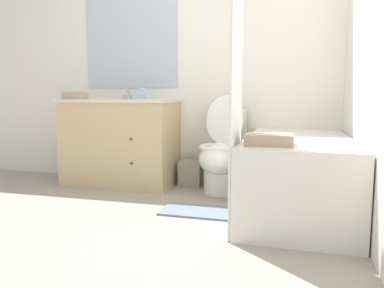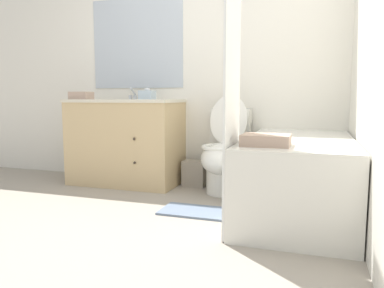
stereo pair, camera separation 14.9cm
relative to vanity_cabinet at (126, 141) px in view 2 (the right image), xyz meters
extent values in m
plane|color=gray|center=(0.78, -1.37, -0.44)|extent=(14.00, 14.00, 0.00)
cube|color=white|center=(0.78, 0.31, 0.81)|extent=(8.00, 0.05, 2.50)
cube|color=#B2BCC6|center=(0.00, 0.28, 1.00)|extent=(1.03, 0.01, 0.93)
cube|color=white|center=(2.13, -0.54, 0.81)|extent=(0.05, 2.66, 2.50)
cube|color=tan|center=(0.00, 0.00, -0.02)|extent=(1.08, 0.58, 0.83)
cube|color=beige|center=(0.00, 0.00, 0.40)|extent=(1.10, 0.60, 0.03)
cylinder|color=silver|center=(0.00, 0.00, 0.36)|extent=(0.34, 0.34, 0.10)
sphere|color=#382D23|center=(0.24, -0.30, 0.06)|extent=(0.02, 0.02, 0.02)
sphere|color=#382D23|center=(0.24, -0.30, -0.16)|extent=(0.02, 0.02, 0.02)
cylinder|color=silver|center=(0.00, 0.21, 0.44)|extent=(0.04, 0.04, 0.04)
cylinder|color=silver|center=(0.00, 0.17, 0.50)|extent=(0.02, 0.11, 0.09)
cylinder|color=silver|center=(-0.06, 0.21, 0.44)|extent=(0.03, 0.03, 0.04)
cylinder|color=silver|center=(0.05, 0.21, 0.44)|extent=(0.03, 0.03, 0.04)
cylinder|color=silver|center=(1.05, -0.10, -0.32)|extent=(0.32, 0.32, 0.24)
ellipsoid|color=silver|center=(1.05, -0.16, -0.11)|extent=(0.38, 0.50, 0.28)
torus|color=silver|center=(1.05, -0.16, 0.00)|extent=(0.37, 0.37, 0.04)
cube|color=silver|center=(1.05, 0.18, 0.17)|extent=(0.37, 0.18, 0.33)
ellipsoid|color=silver|center=(1.05, 0.06, 0.23)|extent=(0.36, 0.15, 0.47)
cube|color=silver|center=(1.71, -0.49, -0.15)|extent=(0.77, 1.56, 0.57)
cube|color=#A5A7A2|center=(1.71, -0.49, 0.13)|extent=(0.65, 1.44, 0.01)
cube|color=white|center=(1.32, -1.04, 0.56)|extent=(0.01, 0.43, 1.99)
cube|color=gray|center=(0.70, 0.11, -0.31)|extent=(0.22, 0.19, 0.25)
cube|color=silver|center=(0.20, 0.09, 0.46)|extent=(0.14, 0.13, 0.09)
ellipsoid|color=white|center=(0.20, 0.09, 0.52)|extent=(0.06, 0.04, 0.03)
cube|color=tan|center=(-0.41, -0.15, 0.46)|extent=(0.20, 0.15, 0.08)
cube|color=tan|center=(1.53, -1.00, 0.17)|extent=(0.30, 0.24, 0.07)
cube|color=slate|center=(1.00, -0.73, -0.43)|extent=(0.58, 0.31, 0.02)
camera|label=1|loc=(1.68, -3.41, 0.44)|focal=35.00mm
camera|label=2|loc=(1.82, -3.37, 0.44)|focal=35.00mm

